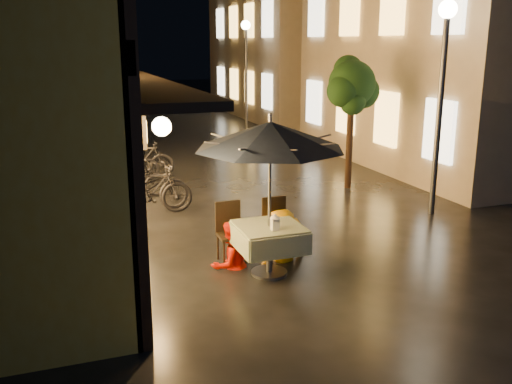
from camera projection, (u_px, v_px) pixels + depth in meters
name	position (u px, v px, depth m)	size (l,w,h in m)	color
ground	(350.00, 266.00, 9.06)	(90.00, 90.00, 0.00)	black
east_building_near	(475.00, 43.00, 16.53)	(7.30, 9.30, 6.80)	#C6B399
east_building_far	(309.00, 37.00, 26.93)	(7.30, 10.30, 7.30)	#C6B399
street_tree	(352.00, 87.00, 13.33)	(1.43, 1.20, 3.15)	black
streetlamp_near	(443.00, 70.00, 11.10)	(0.36, 0.36, 4.23)	#59595E
streetlamp_far	(246.00, 56.00, 22.02)	(0.36, 0.36, 4.23)	#59595E
cafe_table	(269.00, 237.00, 8.62)	(0.99, 0.99, 0.78)	#59595E
patio_umbrella	(270.00, 135.00, 8.22)	(2.24, 2.24, 2.46)	#59595E
cafe_chair_left	(230.00, 229.00, 9.18)	(0.42, 0.42, 0.97)	black
cafe_chair_right	(276.00, 224.00, 9.44)	(0.42, 0.42, 0.97)	black
table_lantern	(275.00, 221.00, 8.33)	(0.16, 0.16, 0.25)	white
person_orange	(230.00, 223.00, 8.90)	(0.70, 0.54, 1.43)	red
person_yellow	(282.00, 211.00, 9.16)	(1.05, 0.60, 1.63)	#FFAB00
bicycle_0	(145.00, 189.00, 11.75)	(0.66, 1.91, 1.00)	black
bicycle_1	(152.00, 191.00, 11.65)	(0.47, 1.67, 1.00)	black
bicycle_2	(133.00, 181.00, 12.76)	(0.56, 1.60, 0.84)	black
bicycle_3	(142.00, 160.00, 14.75)	(0.46, 1.62, 0.98)	black
bicycle_4	(126.00, 165.00, 14.42)	(0.58, 1.67, 0.87)	black
bicycle_5	(109.00, 149.00, 16.22)	(0.47, 1.66, 1.00)	black
bicycle_6	(120.00, 151.00, 16.19)	(0.58, 1.67, 0.88)	black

